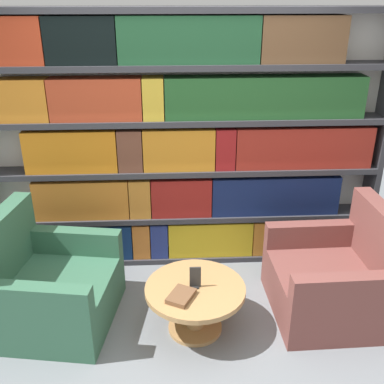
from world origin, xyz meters
name	(u,v)px	position (x,y,z in m)	size (l,w,h in m)	color
ground_plane	(190,348)	(0.00, 0.00, 0.00)	(14.00, 14.00, 0.00)	slate
bookshelf	(180,145)	(-0.02, 1.27, 1.14)	(3.57, 0.30, 2.28)	silver
armchair_left	(48,288)	(-1.09, 0.39, 0.29)	(1.01, 1.02, 0.89)	#336047
armchair_right	(336,279)	(1.18, 0.38, 0.29)	(0.90, 0.92, 0.89)	brown
coffee_table	(195,299)	(0.05, 0.20, 0.28)	(0.75, 0.75, 0.39)	#AD7F4C
table_sign	(195,279)	(0.05, 0.20, 0.46)	(0.08, 0.06, 0.17)	black
stray_book	(181,296)	(-0.06, 0.08, 0.41)	(0.23, 0.26, 0.04)	brown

